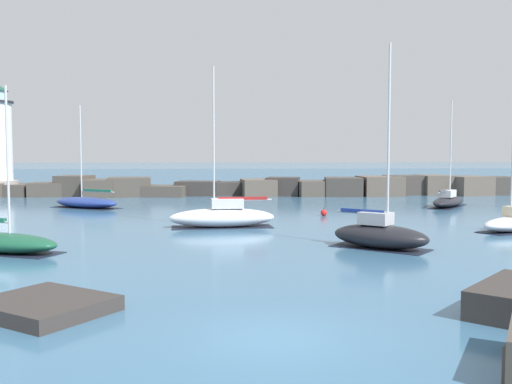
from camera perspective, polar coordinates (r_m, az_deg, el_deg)
name	(u,v)px	position (r m, az deg, el deg)	size (l,w,h in m)	color
ground_plane	(274,338)	(15.85, 1.84, -14.37)	(600.00, 600.00, 0.00)	#3D6B8E
open_sea_beyond	(229,176)	(127.29, -2.68, 1.64)	(400.00, 116.00, 0.01)	#2D5B7F
breakwater_jetty	(262,187)	(67.39, 0.64, 0.50)	(65.31, 7.05, 2.39)	brown
foreground_rocks	(443,324)	(16.31, 18.22, -12.41)	(19.82, 10.37, 1.11)	#4C443D
sailboat_moored_0	(223,216)	(38.45, -3.37, -2.43)	(7.28, 2.88, 10.71)	white
sailboat_moored_1	(2,242)	(31.38, -24.05, -4.60)	(6.79, 4.41, 8.30)	#195138
sailboat_moored_3	(448,201)	(55.96, 18.65, -0.81)	(5.82, 6.91, 9.88)	black
sailboat_moored_4	(380,234)	(30.61, 12.27, -4.15)	(5.46, 5.05, 10.58)	black
sailboat_moored_5	(86,202)	(54.22, -16.62, -0.98)	(7.28, 5.73, 9.32)	navy
mooring_buoy_orange_near	(324,213)	(45.63, 6.79, -2.07)	(0.51, 0.51, 0.71)	red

